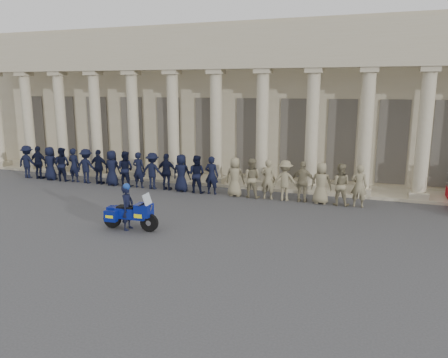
% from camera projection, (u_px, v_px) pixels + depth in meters
% --- Properties ---
extents(ground, '(90.00, 90.00, 0.00)m').
position_uv_depth(ground, '(173.00, 230.00, 16.68)').
color(ground, '#3C3C3F').
rests_on(ground, ground).
extents(building, '(40.00, 12.50, 9.00)m').
position_uv_depth(building, '(270.00, 100.00, 29.30)').
color(building, tan).
rests_on(building, ground).
extents(officer_rank, '(20.06, 0.74, 1.96)m').
position_uv_depth(officer_rank, '(164.00, 172.00, 23.10)').
color(officer_rank, black).
rests_on(officer_rank, ground).
extents(motorcycle, '(2.30, 0.95, 1.47)m').
position_uv_depth(motorcycle, '(131.00, 214.00, 16.66)').
color(motorcycle, black).
rests_on(motorcycle, ground).
extents(rider, '(0.44, 0.65, 1.82)m').
position_uv_depth(rider, '(127.00, 207.00, 16.64)').
color(rider, black).
rests_on(rider, ground).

